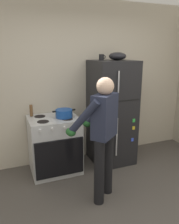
{
  "coord_description": "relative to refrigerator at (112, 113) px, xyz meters",
  "views": [
    {
      "loc": [
        -1.24,
        -1.7,
        1.9
      ],
      "look_at": [
        -0.05,
        1.32,
        1.0
      ],
      "focal_mm": 35.89,
      "sensor_mm": 36.0,
      "label": 1
    }
  ],
  "objects": [
    {
      "name": "person_cook",
      "position": [
        -0.6,
        -0.9,
        0.08
      ],
      "size": [
        0.66,
        0.69,
        1.6
      ],
      "color": "black",
      "rests_on": "ground"
    },
    {
      "name": "refrigerator",
      "position": [
        0.0,
        0.0,
        0.0
      ],
      "size": [
        0.68,
        0.72,
        1.74
      ],
      "color": "black",
      "rests_on": "ground"
    },
    {
      "name": "mixing_bowl",
      "position": [
        0.08,
        0.0,
        0.94
      ],
      "size": [
        0.28,
        0.28,
        0.13
      ],
      "primitive_type": "ellipsoid",
      "color": "black",
      "rests_on": "refrigerator"
    },
    {
      "name": "red_pot",
      "position": [
        -0.85,
        -0.05,
        0.09
      ],
      "size": [
        0.36,
        0.26,
        0.12
      ],
      "color": "#19479E",
      "rests_on": "stove_range"
    },
    {
      "name": "kitchen_wall_back",
      "position": [
        -0.45,
        0.38,
        0.48
      ],
      "size": [
        6.0,
        0.1,
        2.7
      ],
      "primitive_type": "cube",
      "color": "beige",
      "rests_on": "ground"
    },
    {
      "name": "stove_range",
      "position": [
        -1.01,
        -0.01,
        -0.43
      ],
      "size": [
        0.76,
        0.67,
        0.9
      ],
      "color": "silver",
      "rests_on": "ground"
    },
    {
      "name": "pepper_mill",
      "position": [
        -1.31,
        0.2,
        0.12
      ],
      "size": [
        0.05,
        0.05,
        0.18
      ],
      "primitive_type": "cylinder",
      "color": "brown",
      "rests_on": "stove_range"
    },
    {
      "name": "coffee_mug",
      "position": [
        -0.18,
        0.05,
        0.92
      ],
      "size": [
        0.11,
        0.08,
        0.1
      ],
      "color": "black",
      "rests_on": "refrigerator"
    }
  ]
}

